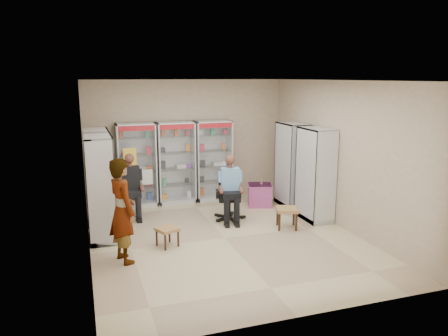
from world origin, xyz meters
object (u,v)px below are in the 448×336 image
object	(u,v)px
wooden_chair	(131,195)
seated_shopkeeper	(230,190)
cabinet_back_right	(213,160)
cabinet_left_far	(98,176)
cabinet_left_near	(101,189)
cabinet_right_far	(292,165)
office_chair	(229,196)
woven_stool_a	(287,218)
standing_man	(122,211)
cabinet_back_left	(137,165)
cabinet_back_mid	(176,163)
pink_trunk	(260,195)
cabinet_right_near	(315,174)
woven_stool_b	(167,237)

from	to	relation	value
wooden_chair	seated_shopkeeper	size ratio (longest dim) A/B	0.70
cabinet_back_right	cabinet_left_far	world-z (taller)	same
cabinet_left_near	wooden_chair	size ratio (longest dim) A/B	2.13
cabinet_right_far	office_chair	bearing A→B (deg)	106.95
woven_stool_a	standing_man	bearing A→B (deg)	-169.53
cabinet_right_far	cabinet_left_far	bearing A→B (deg)	87.43
cabinet_back_left	cabinet_back_right	xyz separation A→B (m)	(1.90, 0.00, 0.00)
cabinet_back_left	cabinet_back_right	bearing A→B (deg)	0.00
cabinet_left_near	cabinet_back_mid	bearing A→B (deg)	137.20
cabinet_left_near	seated_shopkeeper	bearing A→B (deg)	96.57
cabinet_back_mid	cabinet_back_right	xyz separation A→B (m)	(0.95, 0.00, 0.00)
cabinet_left_far	pink_trunk	xyz separation A→B (m)	(3.73, 0.01, -0.74)
cabinet_back_left	cabinet_right_far	world-z (taller)	same
cabinet_right_near	wooden_chair	distance (m)	4.10
cabinet_back_mid	cabinet_left_near	bearing A→B (deg)	-132.80
woven_stool_a	cabinet_right_near	bearing A→B (deg)	22.99
cabinet_right_near	woven_stool_b	xyz separation A→B (m)	(-3.36, -0.55, -0.82)
cabinet_right_near	woven_stool_a	bearing A→B (deg)	112.99
cabinet_right_far	office_chair	xyz separation A→B (m)	(-1.77, -0.54, -0.47)
cabinet_back_mid	wooden_chair	size ratio (longest dim) A/B	2.13
office_chair	seated_shopkeeper	size ratio (longest dim) A/B	0.79
cabinet_back_left	cabinet_right_far	xyz separation A→B (m)	(3.53, -1.13, 0.00)
cabinet_back_left	seated_shopkeeper	distance (m)	2.48
cabinet_back_left	cabinet_back_right	world-z (taller)	same
cabinet_back_left	woven_stool_b	distance (m)	2.91
pink_trunk	standing_man	world-z (taller)	standing_man
cabinet_back_right	standing_man	xyz separation A→B (m)	(-2.55, -3.20, -0.11)
cabinet_right_near	woven_stool_a	size ratio (longest dim) A/B	4.66
pink_trunk	woven_stool_a	xyz separation A→B (m)	(-0.10, -1.66, -0.05)
cabinet_back_right	seated_shopkeeper	bearing A→B (deg)	-94.74
woven_stool_a	standing_man	xyz separation A→B (m)	(-3.35, -0.62, 0.67)
cabinet_back_left	pink_trunk	size ratio (longest dim) A/B	3.66
cabinet_back_left	cabinet_back_right	size ratio (longest dim) A/B	1.00
cabinet_left_far	wooden_chair	size ratio (longest dim) A/B	2.13
wooden_chair	pink_trunk	distance (m)	3.06
cabinet_back_right	wooden_chair	distance (m)	2.33
wooden_chair	woven_stool_b	distance (m)	2.12
cabinet_left_near	wooden_chair	bearing A→B (deg)	152.39
cabinet_back_mid	wooden_chair	xyz separation A→B (m)	(-1.20, -0.73, -0.53)
cabinet_left_near	standing_man	distance (m)	1.21
cabinet_right_far	standing_man	size ratio (longest dim) A/B	1.13
cabinet_back_right	pink_trunk	size ratio (longest dim) A/B	3.66
cabinet_back_mid	standing_man	world-z (taller)	cabinet_back_mid
cabinet_right_near	cabinet_left_far	size ratio (longest dim) A/B	1.00
office_chair	cabinet_left_near	bearing A→B (deg)	-159.23
cabinet_back_left	cabinet_left_near	size ratio (longest dim) A/B	1.00
woven_stool_a	cabinet_right_far	bearing A→B (deg)	60.22
cabinet_right_far	cabinet_left_far	distance (m)	4.46
cabinet_left_near	woven_stool_b	world-z (taller)	cabinet_left_near
cabinet_back_left	wooden_chair	xyz separation A→B (m)	(-0.25, -0.73, -0.53)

